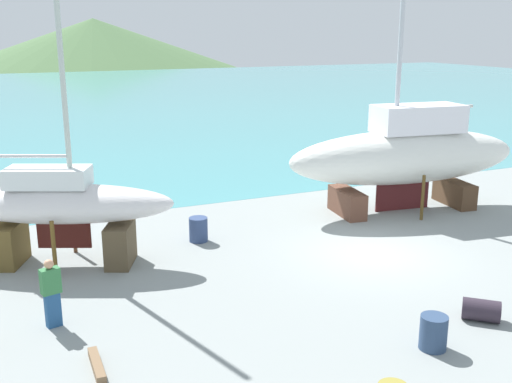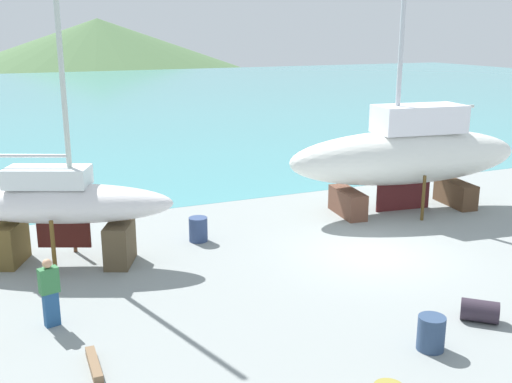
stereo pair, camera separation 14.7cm
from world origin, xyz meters
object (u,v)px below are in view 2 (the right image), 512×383
sailboat_large_starboard (61,206)px  barrel_ochre (480,311)px  sailboat_mid_port (407,154)px  barrel_tipped_right (198,229)px  barrel_tar_black (431,333)px  worker (50,291)px

sailboat_large_starboard → barrel_ochre: size_ratio=11.05×
sailboat_mid_port → barrel_tipped_right: sailboat_mid_port is taller
sailboat_mid_port → barrel_tar_black: sailboat_mid_port is taller
sailboat_large_starboard → worker: bearing=-77.0°
sailboat_large_starboard → worker: (-0.77, -3.98, -0.92)m
sailboat_mid_port → worker: size_ratio=9.25×
sailboat_large_starboard → worker: sailboat_large_starboard is taller
sailboat_large_starboard → barrel_tar_black: bearing=-27.8°
sailboat_mid_port → barrel_tar_black: 10.98m
sailboat_mid_port → sailboat_large_starboard: bearing=9.5°
barrel_ochre → sailboat_mid_port: bearing=64.0°
barrel_tipped_right → barrel_tar_black: 9.07m
sailboat_large_starboard → barrel_ochre: bearing=-18.4°
barrel_ochre → barrel_tar_black: bearing=-163.0°
sailboat_large_starboard → barrel_tipped_right: (4.28, 0.30, -1.39)m
sailboat_mid_port → barrel_tipped_right: (-8.43, -0.25, -1.78)m
barrel_ochre → barrel_tipped_right: bearing=118.0°
barrel_ochre → sailboat_large_starboard: bearing=137.7°
barrel_tar_black → barrel_ochre: size_ratio=0.89×
sailboat_mid_port → worker: 14.27m
worker → barrel_ochre: 10.17m
worker → barrel_ochre: (9.38, -3.87, -0.60)m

